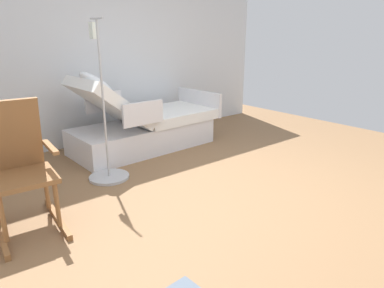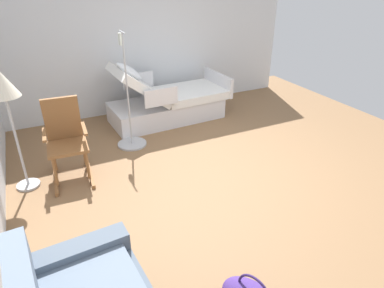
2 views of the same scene
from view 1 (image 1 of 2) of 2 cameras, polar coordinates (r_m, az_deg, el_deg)
The scene contains 5 objects.
ground_plane at distance 3.39m, azimuth 10.98°, elevation -9.17°, with size 6.92×6.92×0.00m, color olive.
side_wall at distance 5.28m, azimuth -12.88°, elevation 15.52°, with size 0.10×5.52×2.70m, color silver.
hospital_bed at distance 4.77m, azimuth -8.24°, elevation 2.99°, with size 1.07×2.10×1.16m.
rocking_chair at distance 3.03m, azimuth -27.10°, elevation -3.76°, with size 0.79×0.53×1.05m.
iv_pole at distance 3.82m, azimuth -14.12°, elevation -2.15°, with size 0.44×0.44×1.69m.
Camera 1 is at (-1.91, 2.36, 1.51)m, focal length 31.55 mm.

